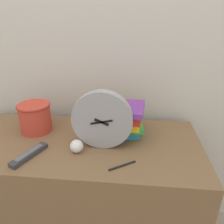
{
  "coord_description": "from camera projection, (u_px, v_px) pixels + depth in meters",
  "views": [
    {
      "loc": [
        0.25,
        -0.6,
        1.27
      ],
      "look_at": [
        0.16,
        0.29,
        0.87
      ],
      "focal_mm": 35.0,
      "sensor_mm": 36.0,
      "label": 1
    }
  ],
  "objects": [
    {
      "name": "wall_back",
      "position": [
        87.0,
        29.0,
        1.14
      ],
      "size": [
        6.0,
        0.04,
        2.4
      ],
      "color": "beige",
      "rests_on": "ground_plane"
    },
    {
      "name": "crumpled_paper_ball",
      "position": [
        77.0,
        146.0,
        0.94
      ],
      "size": [
        0.06,
        0.06,
        0.06
      ],
      "color": "white",
      "rests_on": "desk"
    },
    {
      "name": "desk_clock",
      "position": [
        102.0,
        120.0,
        0.94
      ],
      "size": [
        0.26,
        0.05,
        0.26
      ],
      "color": "#99999E",
      "rests_on": "desk"
    },
    {
      "name": "desk",
      "position": [
        82.0,
        198.0,
        1.18
      ],
      "size": [
        1.16,
        0.52,
        0.72
      ],
      "color": "brown",
      "rests_on": "ground_plane"
    },
    {
      "name": "basket",
      "position": [
        35.0,
        117.0,
        1.1
      ],
      "size": [
        0.16,
        0.16,
        0.15
      ],
      "color": "#C63D2D",
      "rests_on": "desk"
    },
    {
      "name": "pen",
      "position": [
        122.0,
        166.0,
        0.86
      ],
      "size": [
        0.11,
        0.07,
        0.01
      ],
      "color": "black",
      "rests_on": "desk"
    },
    {
      "name": "book_stack",
      "position": [
        119.0,
        119.0,
        1.06
      ],
      "size": [
        0.25,
        0.22,
        0.16
      ],
      "color": "#2D9ED1",
      "rests_on": "desk"
    },
    {
      "name": "tv_remote",
      "position": [
        29.0,
        155.0,
        0.92
      ],
      "size": [
        0.1,
        0.18,
        0.02
      ],
      "color": "#333338",
      "rests_on": "desk"
    }
  ]
}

